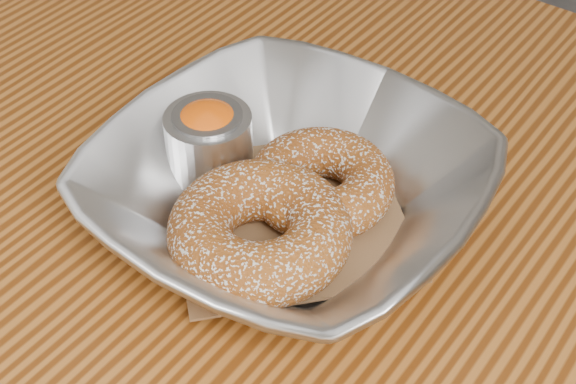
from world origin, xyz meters
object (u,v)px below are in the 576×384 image
Objects in this scene: serving_bowl at (288,193)px; donut_front at (260,231)px; donut_back at (321,182)px; ramekin at (209,141)px.

serving_bowl reaches higher than donut_front.
donut_back is 0.85× the size of donut_front.
donut_front is (0.01, -0.04, 0.00)m from serving_bowl.
donut_front is 0.09m from ramekin.
serving_bowl is at bearing -112.85° from donut_back.
donut_back is (0.01, 0.02, -0.00)m from serving_bowl.
serving_bowl is 2.14× the size of donut_front.
ramekin is at bearing 176.20° from serving_bowl.
ramekin is (-0.08, -0.02, 0.01)m from donut_back.
ramekin is (-0.07, 0.04, 0.01)m from donut_front.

